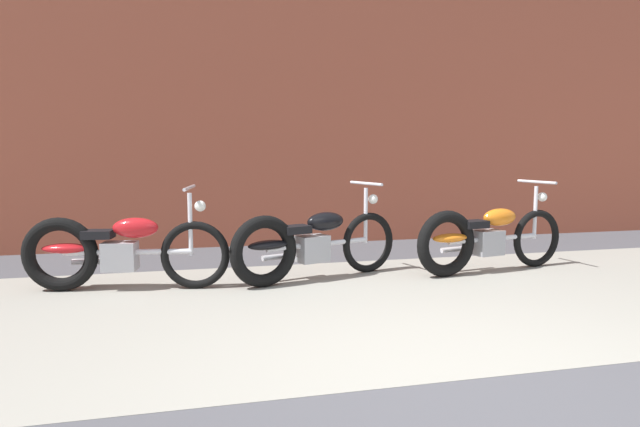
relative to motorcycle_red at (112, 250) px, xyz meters
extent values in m
plane|color=#47474C|center=(2.37, -2.73, -0.40)|extent=(80.00, 80.00, 0.00)
cube|color=gray|center=(2.37, -0.98, -0.40)|extent=(36.00, 3.50, 0.01)
cube|color=brown|center=(2.37, 2.47, 2.37)|extent=(36.00, 0.50, 5.53)
torus|color=black|center=(0.80, -0.13, -0.06)|extent=(0.68, 0.19, 0.68)
torus|color=black|center=(-0.49, 0.08, -0.03)|extent=(0.74, 0.24, 0.73)
cylinder|color=silver|center=(0.16, -0.03, -0.02)|extent=(1.23, 0.25, 0.06)
cube|color=#99999E|center=(0.08, -0.01, -0.06)|extent=(0.35, 0.27, 0.28)
ellipsoid|color=red|center=(0.23, -0.04, 0.22)|extent=(0.46, 0.26, 0.20)
ellipsoid|color=red|center=(-0.44, 0.07, 0.03)|extent=(0.46, 0.25, 0.10)
cube|color=black|center=(-0.12, 0.02, 0.16)|extent=(0.31, 0.24, 0.08)
cylinder|color=silver|center=(0.76, -0.12, 0.25)|extent=(0.05, 0.05, 0.62)
cylinder|color=silver|center=(0.76, -0.12, 0.61)|extent=(0.12, 0.58, 0.03)
sphere|color=white|center=(0.86, -0.14, 0.43)|extent=(0.11, 0.11, 0.11)
cylinder|color=silver|center=(-0.14, 0.17, -0.14)|extent=(0.55, 0.15, 0.06)
torus|color=black|center=(2.70, 0.18, -0.06)|extent=(0.67, 0.29, 0.68)
torus|color=black|center=(1.47, -0.22, -0.03)|extent=(0.73, 0.35, 0.73)
cylinder|color=silver|center=(2.09, -0.02, -0.02)|extent=(1.19, 0.44, 0.06)
cube|color=#99999E|center=(2.01, -0.04, -0.06)|extent=(0.37, 0.31, 0.28)
ellipsoid|color=black|center=(2.16, 0.01, 0.22)|extent=(0.48, 0.32, 0.20)
ellipsoid|color=black|center=(1.52, -0.20, 0.03)|extent=(0.47, 0.31, 0.10)
cube|color=black|center=(1.82, -0.10, 0.16)|extent=(0.33, 0.28, 0.08)
cylinder|color=silver|center=(2.67, 0.17, 0.25)|extent=(0.06, 0.06, 0.62)
cylinder|color=silver|center=(2.67, 0.17, 0.61)|extent=(0.21, 0.56, 0.03)
sphere|color=white|center=(2.76, 0.20, 0.43)|extent=(0.11, 0.11, 0.11)
cylinder|color=silver|center=(1.74, 0.03, -0.14)|extent=(0.54, 0.23, 0.06)
torus|color=black|center=(4.74, 0.01, -0.06)|extent=(0.68, 0.20, 0.68)
torus|color=black|center=(3.46, -0.22, -0.03)|extent=(0.74, 0.26, 0.73)
cylinder|color=silver|center=(4.10, -0.11, -0.02)|extent=(1.23, 0.27, 0.06)
cube|color=#99999E|center=(4.02, -0.12, -0.06)|extent=(0.35, 0.27, 0.28)
ellipsoid|color=orange|center=(4.18, -0.09, 0.22)|extent=(0.47, 0.27, 0.20)
ellipsoid|color=orange|center=(3.51, -0.21, 0.03)|extent=(0.46, 0.26, 0.10)
cube|color=black|center=(3.82, -0.16, 0.16)|extent=(0.31, 0.25, 0.08)
cylinder|color=silver|center=(4.70, 0.00, 0.25)|extent=(0.05, 0.05, 0.62)
cylinder|color=silver|center=(4.70, 0.00, 0.61)|extent=(0.13, 0.58, 0.03)
sphere|color=white|center=(4.80, 0.02, 0.43)|extent=(0.11, 0.11, 0.11)
cylinder|color=silver|center=(3.76, -0.02, -0.14)|extent=(0.55, 0.16, 0.06)
camera|label=1|loc=(0.79, -5.56, 0.97)|focal=30.40mm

